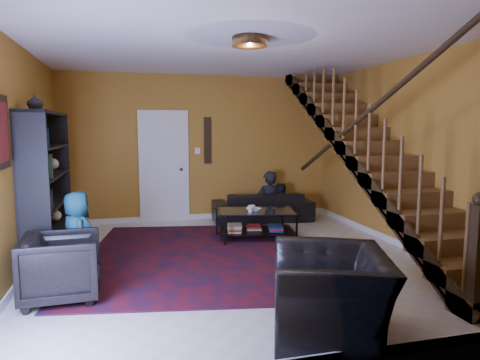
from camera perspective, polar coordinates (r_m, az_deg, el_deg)
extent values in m
plane|color=beige|center=(5.95, -0.90, -10.55)|extent=(5.50, 5.50, 0.00)
plane|color=#A46E24|center=(8.38, -5.37, 4.24)|extent=(5.20, 0.00, 5.20)
plane|color=#A46E24|center=(3.09, 11.14, -0.34)|extent=(5.20, 0.00, 5.20)
plane|color=#A46E24|center=(5.67, -27.42, 2.25)|extent=(0.00, 5.50, 5.50)
plane|color=#A46E24|center=(6.78, 20.97, 3.20)|extent=(0.00, 5.50, 5.50)
plane|color=white|center=(5.76, -0.96, 17.06)|extent=(5.50, 5.50, 0.00)
cube|color=silver|center=(8.54, -5.26, -4.85)|extent=(5.20, 0.02, 0.10)
cube|color=silver|center=(5.91, -26.59, -10.89)|extent=(0.02, 5.50, 0.10)
cube|color=#A46E24|center=(6.53, 17.54, 2.51)|extent=(0.95, 4.92, 2.83)
cube|color=black|center=(6.29, 14.05, 3.20)|extent=(0.04, 5.02, 3.02)
cylinder|color=black|center=(6.29, 14.41, 7.29)|extent=(0.07, 4.20, 2.44)
cube|color=black|center=(4.52, 28.95, -9.82)|extent=(0.10, 0.10, 1.10)
cube|color=black|center=(6.26, -24.27, -0.91)|extent=(0.35, 1.80, 2.00)
cube|color=black|center=(6.36, -24.00, -6.27)|extent=(0.35, 1.72, 0.03)
cube|color=black|center=(6.24, -24.34, 0.55)|extent=(0.35, 1.72, 0.03)
cube|color=silver|center=(8.30, -10.09, 1.54)|extent=(0.82, 0.05, 2.05)
cube|color=black|center=(8.38, -4.34, 5.28)|extent=(0.14, 0.03, 0.90)
cylinder|color=#3F2814|center=(4.99, 1.31, 17.95)|extent=(0.40, 0.40, 0.10)
cube|color=#470C12|center=(6.12, -5.06, -9.99)|extent=(3.74, 4.12, 0.02)
imported|color=black|center=(8.33, 3.02, -3.52)|extent=(1.95, 0.87, 0.56)
imported|color=black|center=(4.90, -22.67, -10.67)|extent=(0.79, 0.77, 0.70)
imported|color=black|center=(3.93, 11.98, -14.50)|extent=(1.28, 1.36, 0.72)
imported|color=black|center=(8.43, 3.85, -3.57)|extent=(0.55, 0.40, 1.41)
imported|color=black|center=(8.52, 5.20, -4.32)|extent=(0.61, 0.50, 1.16)
imported|color=#164656|center=(5.40, -20.83, -7.00)|extent=(0.45, 0.58, 1.06)
cube|color=black|center=(6.53, -1.98, -6.88)|extent=(0.04, 0.04, 0.46)
cube|color=black|center=(6.87, 7.57, -6.25)|extent=(0.04, 0.04, 0.46)
cube|color=black|center=(7.15, -3.12, -5.67)|extent=(0.04, 0.04, 0.46)
cube|color=black|center=(7.46, 5.68, -5.17)|extent=(0.04, 0.04, 0.46)
cube|color=black|center=(7.00, 2.11, -6.83)|extent=(1.27, 0.89, 0.02)
cube|color=silver|center=(6.93, 2.12, -4.14)|extent=(1.34, 0.96, 0.02)
imported|color=#999999|center=(6.85, 1.55, -3.79)|extent=(0.14, 0.14, 0.10)
imported|color=#999999|center=(6.72, 1.40, -4.02)|extent=(0.13, 0.13, 0.09)
imported|color=#999999|center=(6.84, 1.80, -3.99)|extent=(0.27, 0.27, 0.05)
imported|color=#999999|center=(5.72, -25.66, 9.36)|extent=(0.18, 0.18, 0.19)
cylinder|color=red|center=(4.91, -23.25, -13.78)|extent=(0.14, 0.14, 0.15)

